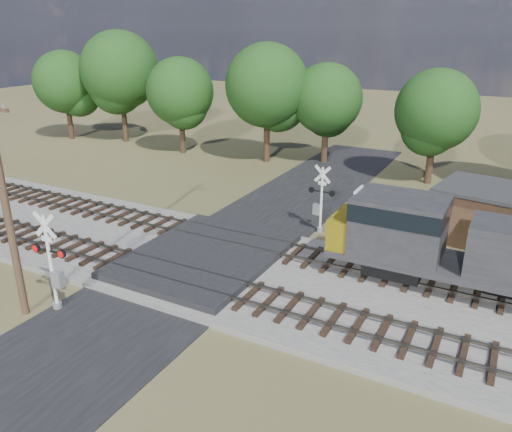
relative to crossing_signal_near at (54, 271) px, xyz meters
The scene contains 11 objects.
ground 7.32m from the crossing_signal_near, 64.17° to the left, with size 160.00×160.00×0.00m, color #444625.
ballast_bed 14.88m from the crossing_signal_near, 27.70° to the left, with size 140.00×10.00×0.30m, color gray.
road 7.31m from the crossing_signal_near, 64.17° to the left, with size 7.00×60.00×0.08m, color black.
crossing_panel 7.69m from the crossing_signal_near, 65.83° to the left, with size 7.00×9.00×0.62m, color #262628.
track_near 7.73m from the crossing_signal_near, 35.14° to the left, with size 140.00×2.60×0.33m.
track_far 11.33m from the crossing_signal_near, 56.48° to the left, with size 140.00×2.60×0.33m.
crossing_signal_near is the anchor object (origin of this frame).
crossing_signal_far 15.25m from the crossing_signal_near, 63.66° to the left, with size 1.67×0.36×4.15m.
utility_pole 3.39m from the crossing_signal_near, 139.25° to the right, with size 2.30×0.31×9.40m.
equipment_shed 22.95m from the crossing_signal_near, 48.05° to the left, with size 5.43×5.43×3.19m.
treeline 29.19m from the crossing_signal_near, 68.86° to the left, with size 81.12×11.44×11.54m.
Camera 1 is at (13.47, -19.04, 11.63)m, focal length 35.00 mm.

